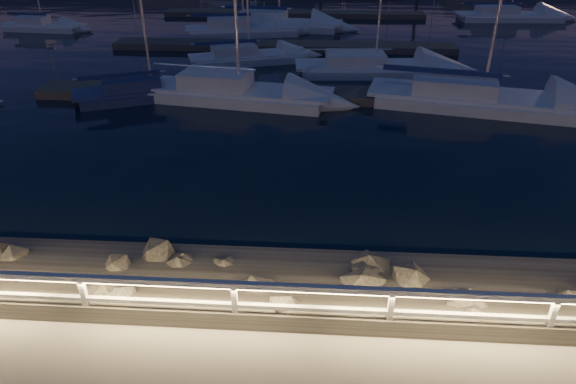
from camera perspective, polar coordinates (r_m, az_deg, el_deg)
name	(u,v)px	position (r m, az deg, el deg)	size (l,w,h in m)	color
ground	(187,322)	(10.80, -11.19, -13.98)	(400.00, 400.00, 0.00)	#9B978C
harbor_water	(289,38)	(39.77, 0.07, 16.78)	(400.00, 440.00, 0.60)	black
guard_rail	(179,292)	(10.31, -11.97, -10.78)	(44.11, 0.12, 1.06)	silver
floating_docks	(290,26)	(40.91, 0.20, 17.92)	(22.00, 36.00, 0.40)	#584F49
sailboat_b	(234,91)	(24.62, -6.00, 11.14)	(8.96, 3.95, 14.78)	silver
sailboat_c	(148,89)	(25.86, -15.31, 10.97)	(7.34, 4.74, 12.18)	navy
sailboat_d	(476,97)	(25.14, 20.17, 9.92)	(10.46, 5.04, 17.05)	silver
sailboat_e	(41,25)	(44.37, -25.71, 16.36)	(6.14, 2.29, 10.29)	silver
sailboat_f	(246,56)	(31.26, -4.68, 14.85)	(7.22, 4.19, 11.89)	silver
sailboat_g	(276,22)	(40.98, -1.33, 18.32)	(9.59, 3.79, 15.85)	silver
sailboat_h	(371,66)	(29.27, 9.20, 13.67)	(8.88, 3.27, 14.71)	silver
sailboat_j	(240,29)	(38.86, -5.30, 17.62)	(8.50, 3.94, 13.99)	silver
sailboat_l	(507,15)	(48.00, 23.15, 17.65)	(8.72, 3.02, 14.53)	silver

